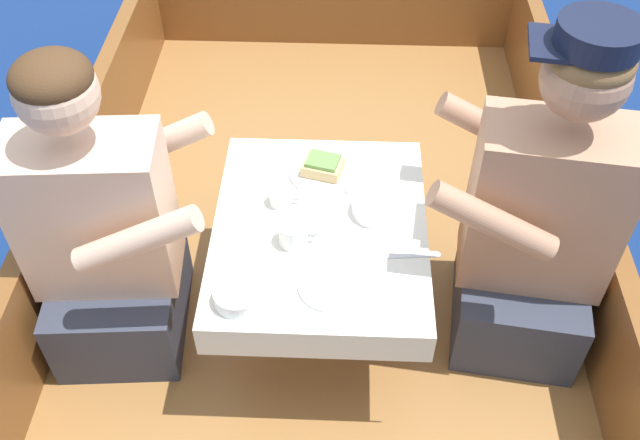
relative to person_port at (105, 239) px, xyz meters
The scene contains 18 objects.
ground_plane 0.90m from the person_port, 11.08° to the left, with size 60.00×60.00×0.00m, color navy.
boat_deck 0.81m from the person_port, 11.08° to the left, with size 1.74×3.19×0.26m, color #9E6B38.
gunwale_port 0.34m from the person_port, 154.16° to the left, with size 0.06×3.19×0.37m, color brown.
gunwale_starboard 1.46m from the person_port, ahead, with size 0.06×3.19×0.37m, color brown.
bow_coaming 1.80m from the person_port, 70.44° to the left, with size 1.62×0.06×0.42m, color brown.
cockpit_table 0.60m from the person_port, ahead, with size 0.60×0.74×0.42m.
person_port is the anchor object (origin of this frame).
person_starboard 1.20m from the person_port, ahead, with size 0.56×0.50×1.06m.
plate_sandwich 0.66m from the person_port, 23.79° to the left, with size 0.20×0.20×0.01m.
plate_bread 0.66m from the person_port, 14.48° to the right, with size 0.18×0.18×0.01m.
sandwich 0.66m from the person_port, 23.79° to the left, with size 0.13×0.11×0.05m.
bowl_port_near 0.76m from the person_port, ahead, with size 0.13×0.13×0.04m.
bowl_starboard_near 0.46m from the person_port, 28.93° to the right, with size 0.12×0.12×0.04m.
coffee_cup_port 0.50m from the person_port, 15.56° to the left, with size 0.09×0.06×0.05m.
coffee_cup_starboard 0.53m from the person_port, ahead, with size 0.11×0.08×0.07m.
utensil_spoon_starboard 0.87m from the person_port, ahead, with size 0.17×0.03×0.01m.
utensil_knife_port 0.43m from the person_port, 11.47° to the right, with size 0.02×0.17×0.00m.
utensil_spoon_port 0.69m from the person_port, 12.54° to the left, with size 0.08×0.16×0.01m.
Camera 1 is at (0.05, -1.43, 2.12)m, focal length 40.00 mm.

